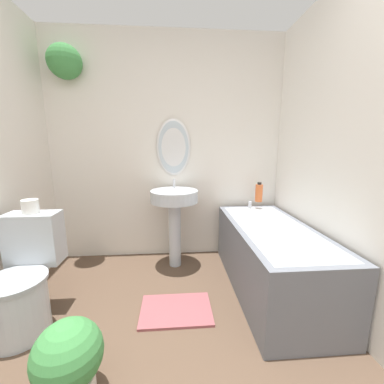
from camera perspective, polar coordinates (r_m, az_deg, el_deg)
wall_back at (r=2.63m, az=-7.60°, el=11.51°), size 2.59×0.32×2.40m
wall_right at (r=1.91m, az=35.00°, el=7.82°), size 0.06×2.37×2.40m
toilet at (r=2.07m, az=-35.68°, el=-17.38°), size 0.39×0.57×0.76m
pedestal_sink at (r=2.40m, az=-4.27°, el=-3.69°), size 0.48×0.48×0.91m
bathtub at (r=2.23m, az=18.53°, el=-14.61°), size 0.64×1.42×0.65m
shampoo_bottle at (r=2.66m, az=15.92°, el=-0.16°), size 0.08×0.08×0.21m
potted_plant at (r=1.51m, az=-27.69°, el=-32.27°), size 0.33×0.33×0.43m
bath_mat at (r=2.02m, az=-3.88°, el=-26.64°), size 0.54×0.37×0.02m
toilet_paper_roll at (r=2.06m, az=-34.57°, el=-2.90°), size 0.11×0.11×0.10m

